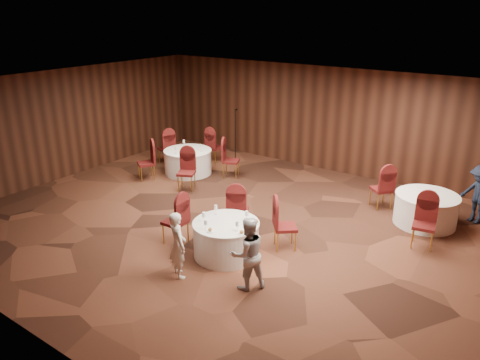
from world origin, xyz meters
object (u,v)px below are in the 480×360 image
Objects in this scene: table_main at (226,239)px; woman_a at (178,245)px; table_right at (426,209)px; woman_b at (248,254)px; man_c at (479,194)px; mic_stand at (235,145)px; table_left at (188,162)px.

woman_a is at bearing -102.60° from table_main.
woman_b reaches higher than table_right.
woman_b is at bearing -89.68° from man_c.
woman_b reaches higher than table_main.
mic_stand is (-3.59, 5.27, 0.15)m from table_main.
mic_stand is at bearing -108.85° from woman_b.
woman_b is at bearing -34.99° from table_main.
woman_a is at bearing -37.82° from woman_b.
table_right is 0.83× the size of mic_stand.
woman_a is at bearing -50.33° from table_left.
mic_stand is at bearing 124.30° from table_main.
table_left is 1.05× the size of woman_b.
table_right is 1.01× the size of man_c.
man_c is (3.89, 4.73, 0.34)m from table_main.
mic_stand is at bearing 76.89° from table_left.
table_right is 1.10× the size of woman_a.
man_c reaches higher than woman_b.
table_left is at bearing 140.00° from table_main.
table_left is at bearing -21.06° from woman_a.
woman_b is at bearing -52.31° from mic_stand.
woman_b reaches higher than woman_a.
woman_a is 0.95× the size of woman_b.
woman_b is (1.30, 0.44, 0.03)m from woman_a.
table_right is 6.67m from mic_stand.
table_right is at bearing -112.07° from man_c.
woman_a is (3.33, -6.43, 0.14)m from mic_stand.
woman_a is (3.77, -4.55, 0.29)m from table_left.
table_right is at bearing 53.17° from table_main.
mic_stand is 1.22× the size of man_c.
table_main is 1.23m from woman_a.
table_left is at bearing -142.41° from man_c.
man_c is at bearing 9.62° from table_left.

